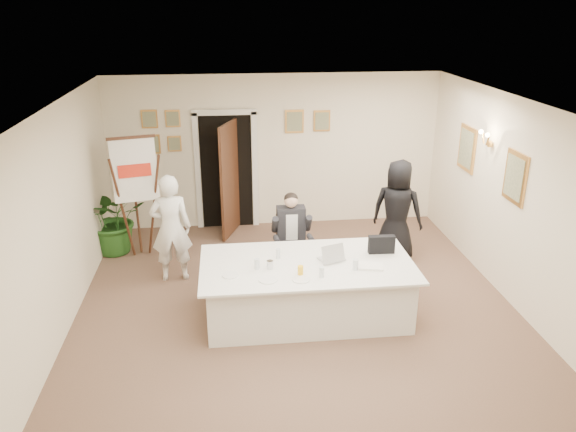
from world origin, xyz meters
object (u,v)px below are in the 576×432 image
Objects in this scene: flip_chart at (137,204)px; steel_jug at (270,265)px; seated_man at (291,235)px; laptop_bag at (381,244)px; conference_table at (307,289)px; laptop at (332,250)px; standing_woman at (397,211)px; paper_stack at (371,266)px; standing_man at (171,228)px; potted_palm at (113,218)px; oj_glass at (300,271)px.

flip_chart reaches higher than steel_jug.
laptop_bag is at bearing -42.56° from seated_man.
flip_chart reaches higher than conference_table.
laptop reaches higher than steel_jug.
seated_man is 1.82m from standing_woman.
conference_table is 8.76× the size of paper_stack.
steel_jug is at bearing -167.50° from conference_table.
standing_woman is 2.05m from paper_stack.
standing_woman is 2.06m from laptop.
steel_jug is at bearing -49.41° from flip_chart.
laptop is at bearing 78.91° from standing_woman.
potted_palm is (-1.05, 1.12, -0.23)m from standing_man.
seated_man is at bearing 121.54° from paper_stack.
flip_chart is 1.08m from standing_man.
standing_woman is at bearing 29.32° from laptop.
flip_chart is 3.50m from laptop.
laptop is (0.40, -1.11, 0.24)m from seated_man.
standing_woman is 4.82× the size of laptop.
paper_stack is (2.65, -1.51, -0.04)m from standing_man.
conference_table is at bearing 141.66° from standing_man.
standing_woman is 5.24× the size of paper_stack.
conference_table is 3.78m from potted_palm.
potted_palm is (-2.91, 2.41, 0.21)m from conference_table.
paper_stack is at bearing 7.45° from oj_glass.
flip_chart is at bearing 123.54° from laptop.
steel_jug is (-0.50, -0.11, 0.44)m from conference_table.
laptop_bag is 1.12× the size of paper_stack.
potted_palm is 3.78× the size of paper_stack.
paper_stack is (0.79, -0.22, 0.40)m from conference_table.
seated_man is 1.12× the size of potted_palm.
potted_palm is 3.39× the size of laptop_bag.
conference_table is 0.91m from paper_stack.
standing_woman is 1.39× the size of potted_palm.
seated_man reaches higher than laptop_bag.
laptop_bag is (2.90, -1.08, 0.07)m from standing_man.
potted_palm is at bearing 140.36° from conference_table.
flip_chart is at bearing 138.44° from conference_table.
flip_chart is 4.19m from standing_woman.
potted_palm is 3.48× the size of laptop.
standing_woman is (4.15, -0.56, -0.09)m from flip_chart.
seated_man is at bearing 140.29° from laptop_bag.
standing_man is (-1.79, 0.10, 0.15)m from seated_man.
seated_man reaches higher than potted_palm.
laptop reaches higher than conference_table.
oj_glass is (-0.93, -0.12, 0.05)m from paper_stack.
conference_table is 25.33× the size of steel_jug.
laptop_bag is 2.73× the size of oj_glass.
paper_stack is (3.70, -2.63, 0.19)m from potted_palm.
paper_stack is at bearing -59.70° from seated_man.
steel_jug is at bearing 175.08° from paper_stack.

